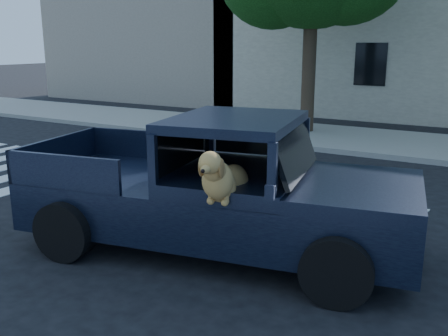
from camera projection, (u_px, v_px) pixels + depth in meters
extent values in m
plane|color=black|center=(327.00, 273.00, 6.71)|extent=(120.00, 120.00, 0.00)
cube|color=gray|center=(432.00, 147.00, 14.40)|extent=(60.00, 4.00, 0.15)
cylinder|color=#332619|center=(309.00, 68.00, 16.17)|extent=(0.44, 0.44, 4.40)
cube|color=tan|center=(163.00, 23.00, 26.87)|extent=(12.00, 6.00, 8.00)
cube|color=black|center=(217.00, 205.00, 7.33)|extent=(5.91, 3.14, 0.71)
cube|color=black|center=(359.00, 190.00, 6.57)|extent=(1.98, 2.42, 0.17)
cube|color=black|center=(235.00, 121.00, 6.94)|extent=(2.02, 2.34, 0.13)
cube|color=black|center=(296.00, 152.00, 6.74)|extent=(0.61, 1.87, 0.61)
cube|color=black|center=(238.00, 206.00, 6.68)|extent=(0.69, 0.69, 0.41)
cube|color=black|center=(270.00, 193.00, 5.56)|extent=(0.12, 0.07, 0.17)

